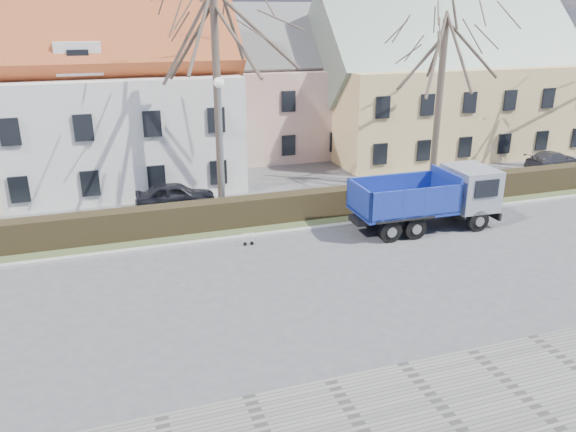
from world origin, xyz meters
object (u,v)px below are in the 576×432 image
object	(u,v)px
streetlight	(222,151)
parked_car_b	(552,160)
cart_frame	(244,239)
parked_car_a	(175,196)
dump_truck	(420,200)

from	to	relation	value
streetlight	parked_car_b	xyz separation A→B (m)	(21.62, 2.65, -2.80)
cart_frame	parked_car_a	size ratio (longest dim) A/B	0.17
parked_car_a	dump_truck	bearing A→B (deg)	-118.89
parked_car_b	streetlight	bearing A→B (deg)	83.09
dump_truck	streetlight	distance (m)	9.27
parked_car_a	streetlight	bearing A→B (deg)	-140.08
parked_car_a	parked_car_b	bearing A→B (deg)	-86.48
parked_car_b	dump_truck	bearing A→B (deg)	101.83
cart_frame	parked_car_a	xyz separation A→B (m)	(-2.04, 5.84, 0.36)
dump_truck	cart_frame	xyz separation A→B (m)	(-8.09, 0.55, -1.08)
streetlight	parked_car_b	bearing A→B (deg)	6.99
streetlight	parked_car_b	size ratio (longest dim) A/B	1.68
dump_truck	cart_frame	size ratio (longest dim) A/B	10.07
cart_frame	parked_car_a	bearing A→B (deg)	109.27
dump_truck	parked_car_a	xyz separation A→B (m)	(-10.13, 6.39, -0.72)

